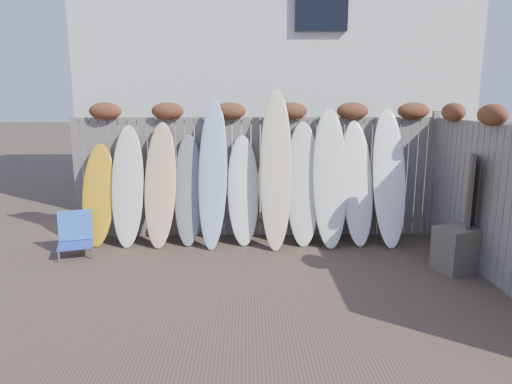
{
  "coord_description": "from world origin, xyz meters",
  "views": [
    {
      "loc": [
        -0.15,
        -5.13,
        2.31
      ],
      "look_at": [
        0.0,
        1.2,
        1.0
      ],
      "focal_mm": 32.0,
      "sensor_mm": 36.0,
      "label": 1
    }
  ],
  "objects_px": {
    "surfboard_0": "(98,195)",
    "lattice_panel": "(468,208)",
    "beach_chair": "(75,235)",
    "wooden_crate": "(456,249)"
  },
  "relations": [
    {
      "from": "surfboard_0",
      "to": "lattice_panel",
      "type": "bearing_deg",
      "value": -6.8
    },
    {
      "from": "beach_chair",
      "to": "lattice_panel",
      "type": "xyz_separation_m",
      "value": [
        5.7,
        -0.4,
        0.48
      ]
    },
    {
      "from": "wooden_crate",
      "to": "surfboard_0",
      "type": "distance_m",
      "value": 5.39
    },
    {
      "from": "wooden_crate",
      "to": "surfboard_0",
      "type": "xyz_separation_m",
      "value": [
        -5.21,
        1.32,
        0.5
      ]
    },
    {
      "from": "beach_chair",
      "to": "wooden_crate",
      "type": "relative_size",
      "value": 1.08
    },
    {
      "from": "wooden_crate",
      "to": "surfboard_0",
      "type": "height_order",
      "value": "surfboard_0"
    },
    {
      "from": "beach_chair",
      "to": "surfboard_0",
      "type": "xyz_separation_m",
      "value": [
        0.2,
        0.55,
        0.5
      ]
    },
    {
      "from": "wooden_crate",
      "to": "surfboard_0",
      "type": "bearing_deg",
      "value": 165.78
    },
    {
      "from": "beach_chair",
      "to": "wooden_crate",
      "type": "height_order",
      "value": "beach_chair"
    },
    {
      "from": "lattice_panel",
      "to": "surfboard_0",
      "type": "relative_size",
      "value": 0.94
    }
  ]
}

